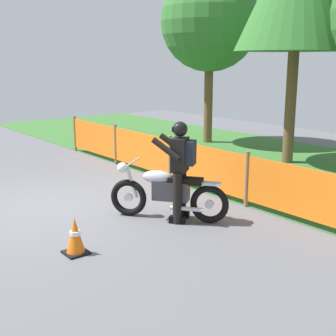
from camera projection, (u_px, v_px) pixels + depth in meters
name	position (u px, v px, depth m)	size (l,w,h in m)	color
ground	(53.00, 206.00, 8.52)	(24.00, 24.00, 0.02)	#5B5B60
grass_verge	(265.00, 162.00, 12.17)	(24.00, 6.50, 0.01)	#386B2D
barrier_fence	(170.00, 158.00, 10.09)	(9.16, 0.08, 1.05)	olive
tree_leftmost	(210.00, 22.00, 14.25)	(3.11, 3.11, 5.40)	brown
motorcycle_lead	(167.00, 192.00, 7.70)	(1.74, 1.32, 0.98)	black
rider_lead	(180.00, 166.00, 7.54)	(0.78, 0.73, 1.69)	black
traffic_cone	(75.00, 236.00, 6.36)	(0.32, 0.32, 0.53)	black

